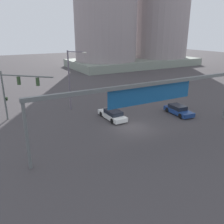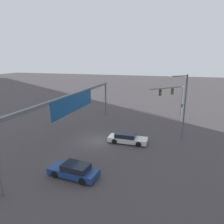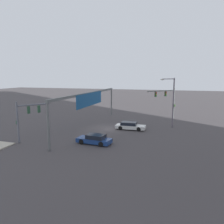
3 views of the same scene
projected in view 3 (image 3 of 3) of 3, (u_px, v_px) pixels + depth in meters
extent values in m
plane|color=#423E3F|center=(109.00, 129.00, 35.42)|extent=(200.94, 200.94, 0.00)
cylinder|color=#5A615E|center=(174.00, 103.00, 43.64)|extent=(0.21, 0.21, 6.14)
cylinder|color=#5A615E|center=(161.00, 91.00, 41.55)|extent=(5.05, 4.78, 0.16)
cube|color=#304829|center=(165.00, 94.00, 42.18)|extent=(0.41, 0.41, 0.95)
cylinder|color=red|center=(166.00, 92.00, 42.00)|extent=(0.19, 0.18, 0.20)
cylinder|color=orange|center=(166.00, 94.00, 42.05)|extent=(0.19, 0.18, 0.20)
cylinder|color=green|center=(166.00, 95.00, 42.10)|extent=(0.19, 0.18, 0.20)
cube|color=#304829|center=(156.00, 94.00, 40.98)|extent=(0.41, 0.41, 0.95)
cylinder|color=red|center=(156.00, 93.00, 40.79)|extent=(0.19, 0.18, 0.20)
cylinder|color=orange|center=(156.00, 94.00, 40.84)|extent=(0.19, 0.18, 0.20)
cylinder|color=green|center=(156.00, 96.00, 40.89)|extent=(0.19, 0.18, 0.20)
cube|color=#304829|center=(175.00, 106.00, 43.50)|extent=(0.38, 0.38, 0.44)
cylinder|color=slate|center=(18.00, 123.00, 27.56)|extent=(0.25, 0.25, 5.32)
cylinder|color=slate|center=(34.00, 105.00, 28.46)|extent=(3.52, 2.62, 0.19)
cube|color=#295036|center=(29.00, 110.00, 28.16)|extent=(0.41, 0.40, 0.95)
cylinder|color=red|center=(28.00, 107.00, 28.24)|extent=(0.20, 0.17, 0.20)
cylinder|color=orange|center=(28.00, 110.00, 28.29)|extent=(0.20, 0.17, 0.20)
cylinder|color=green|center=(28.00, 112.00, 28.34)|extent=(0.20, 0.17, 0.20)
cube|color=#295036|center=(39.00, 109.00, 28.96)|extent=(0.41, 0.40, 0.95)
cylinder|color=red|center=(38.00, 107.00, 29.03)|extent=(0.20, 0.17, 0.20)
cylinder|color=orange|center=(39.00, 109.00, 29.08)|extent=(0.20, 0.17, 0.20)
cylinder|color=green|center=(39.00, 111.00, 29.13)|extent=(0.20, 0.17, 0.20)
cube|color=#295036|center=(17.00, 122.00, 27.77)|extent=(0.38, 0.37, 0.44)
cylinder|color=slate|center=(173.00, 103.00, 35.51)|extent=(0.20, 0.20, 8.16)
cylinder|color=slate|center=(168.00, 79.00, 34.33)|extent=(1.76, 1.86, 0.12)
ellipsoid|color=silver|center=(162.00, 80.00, 33.82)|extent=(0.63, 0.64, 0.20)
cylinder|color=slate|center=(111.00, 102.00, 47.22)|extent=(0.28, 0.28, 5.55)
cylinder|color=slate|center=(48.00, 127.00, 24.59)|extent=(0.28, 0.28, 5.55)
cube|color=slate|center=(90.00, 93.00, 35.42)|extent=(24.40, 0.35, 0.35)
cube|color=#154E86|center=(90.00, 99.00, 35.25)|extent=(10.06, 0.08, 2.05)
cube|color=silver|center=(131.00, 127.00, 34.90)|extent=(1.74, 4.72, 0.55)
cube|color=black|center=(129.00, 123.00, 34.90)|extent=(1.52, 2.46, 0.50)
cylinder|color=black|center=(140.00, 127.00, 35.26)|extent=(0.22, 0.64, 0.64)
cylinder|color=black|center=(139.00, 129.00, 33.76)|extent=(0.22, 0.64, 0.64)
cylinder|color=black|center=(123.00, 126.00, 36.09)|extent=(0.22, 0.64, 0.64)
cylinder|color=black|center=(120.00, 128.00, 34.58)|extent=(0.22, 0.64, 0.64)
cube|color=navy|center=(94.00, 140.00, 27.64)|extent=(2.12, 4.52, 0.55)
cube|color=black|center=(96.00, 136.00, 27.45)|extent=(1.73, 2.41, 0.50)
cylinder|color=black|center=(82.00, 142.00, 27.43)|extent=(0.28, 0.66, 0.64)
cylinder|color=black|center=(88.00, 138.00, 28.90)|extent=(0.28, 0.66, 0.64)
cylinder|color=black|center=(101.00, 144.00, 26.41)|extent=(0.28, 0.66, 0.64)
cylinder|color=black|center=(106.00, 141.00, 27.88)|extent=(0.28, 0.66, 0.64)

